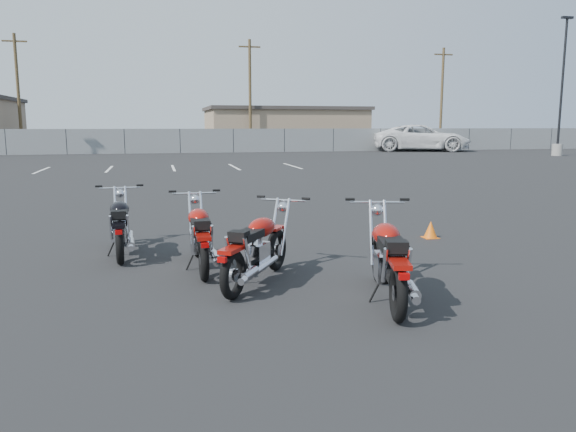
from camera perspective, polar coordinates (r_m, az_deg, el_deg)
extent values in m
plane|color=black|center=(8.44, -0.39, -5.05)|extent=(120.00, 120.00, 0.00)
torus|color=black|center=(9.06, -9.24, -2.23)|extent=(0.12, 0.61, 0.60)
cylinder|color=silver|center=(9.06, -9.24, -2.23)|extent=(0.10, 0.16, 0.16)
torus|color=black|center=(7.63, -8.56, -4.37)|extent=(0.12, 0.61, 0.60)
cylinder|color=silver|center=(7.63, -8.56, -4.37)|extent=(0.10, 0.16, 0.16)
cube|color=black|center=(8.33, -8.94, -2.94)|extent=(0.11, 1.06, 0.06)
cube|color=silver|center=(8.27, -8.92, -2.60)|extent=(0.29, 0.39, 0.30)
cylinder|color=silver|center=(8.24, -8.96, -1.36)|extent=(0.20, 0.25, 0.27)
ellipsoid|color=#920F09|center=(8.44, -9.08, -0.14)|extent=(0.31, 0.59, 0.26)
cube|color=black|center=(7.97, -8.86, -0.84)|extent=(0.27, 0.56, 0.10)
cube|color=black|center=(7.71, -8.73, -0.86)|extent=(0.22, 0.18, 0.12)
cube|color=#920F09|center=(7.54, -8.60, -2.06)|extent=(0.19, 0.42, 0.05)
cube|color=#920F09|center=(9.00, -9.29, -0.25)|extent=(0.13, 0.34, 0.04)
cylinder|color=silver|center=(7.73, -7.79, -2.26)|extent=(0.05, 0.19, 0.40)
cylinder|color=silver|center=(7.72, -9.58, -2.32)|extent=(0.05, 0.19, 0.40)
cylinder|color=silver|center=(8.06, -7.64, -3.75)|extent=(0.10, 1.11, 0.13)
cylinder|color=silver|center=(7.75, -7.42, -4.14)|extent=(0.12, 0.36, 0.13)
cylinder|color=silver|center=(9.12, -8.77, -0.07)|extent=(0.05, 0.40, 0.79)
cylinder|color=silver|center=(9.11, -9.91, -0.11)|extent=(0.05, 0.40, 0.79)
sphere|color=silver|center=(9.24, -9.45, 1.67)|extent=(0.16, 0.16, 0.16)
cylinder|color=silver|center=(9.25, -9.47, 2.30)|extent=(0.71, 0.04, 0.03)
cylinder|color=black|center=(9.25, -7.29, 2.61)|extent=(0.12, 0.04, 0.04)
cylinder|color=black|center=(9.21, -11.66, 2.46)|extent=(0.12, 0.04, 0.04)
cylinder|color=black|center=(8.27, -9.83, -4.41)|extent=(0.16, 0.03, 0.30)
cube|color=#990505|center=(7.30, -8.44, -2.96)|extent=(0.10, 0.06, 0.06)
torus|color=black|center=(10.22, -16.58, -1.21)|extent=(0.13, 0.60, 0.60)
cylinder|color=silver|center=(10.22, -16.58, -1.21)|extent=(0.11, 0.16, 0.16)
torus|color=black|center=(8.79, -16.72, -2.86)|extent=(0.13, 0.60, 0.60)
cylinder|color=silver|center=(8.79, -16.72, -2.86)|extent=(0.11, 0.16, 0.16)
cube|color=black|center=(9.50, -16.65, -1.73)|extent=(0.14, 1.05, 0.06)
cube|color=silver|center=(9.44, -16.67, -1.43)|extent=(0.29, 0.39, 0.30)
cylinder|color=silver|center=(9.41, -16.73, -0.36)|extent=(0.21, 0.26, 0.26)
ellipsoid|color=black|center=(9.61, -16.74, 0.68)|extent=(0.33, 0.59, 0.26)
cube|color=black|center=(9.14, -16.79, 0.13)|extent=(0.28, 0.56, 0.10)
cube|color=black|center=(8.89, -16.83, 0.14)|extent=(0.23, 0.19, 0.12)
cube|color=black|center=(8.72, -16.81, -0.86)|extent=(0.20, 0.43, 0.05)
cube|color=black|center=(10.17, -16.66, 0.54)|extent=(0.14, 0.34, 0.04)
cylinder|color=silver|center=(8.89, -16.00, -1.06)|extent=(0.06, 0.19, 0.39)
cylinder|color=silver|center=(8.90, -17.54, -1.12)|extent=(0.06, 0.19, 0.39)
cylinder|color=silver|center=(9.21, -15.67, -2.40)|extent=(0.13, 1.10, 0.13)
cylinder|color=silver|center=(8.89, -15.67, -2.68)|extent=(0.13, 0.36, 0.13)
cylinder|color=silver|center=(10.28, -16.15, 0.69)|extent=(0.06, 0.40, 0.79)
cylinder|color=silver|center=(10.29, -17.15, 0.64)|extent=(0.06, 0.40, 0.79)
sphere|color=silver|center=(10.41, -16.70, 2.20)|extent=(0.17, 0.17, 0.16)
cylinder|color=silver|center=(10.42, -16.73, 2.76)|extent=(0.70, 0.06, 0.03)
cylinder|color=black|center=(10.39, -14.81, 3.05)|extent=(0.12, 0.04, 0.04)
cylinder|color=black|center=(10.41, -18.66, 2.88)|extent=(0.12, 0.04, 0.04)
cylinder|color=black|center=(9.44, -17.46, -3.01)|extent=(0.16, 0.03, 0.30)
cube|color=#990505|center=(8.47, -16.83, -1.60)|extent=(0.10, 0.06, 0.06)
torus|color=black|center=(8.11, -1.19, -3.45)|extent=(0.42, 0.57, 0.60)
cylinder|color=silver|center=(8.11, -1.19, -3.45)|extent=(0.17, 0.19, 0.16)
torus|color=black|center=(6.81, -5.61, -5.98)|extent=(0.42, 0.57, 0.60)
cylinder|color=silver|center=(6.81, -5.61, -5.98)|extent=(0.17, 0.19, 0.16)
cube|color=black|center=(7.44, -3.20, -4.30)|extent=(0.66, 0.94, 0.06)
cube|color=silver|center=(7.38, -3.36, -3.93)|extent=(0.45, 0.48, 0.30)
cylinder|color=silver|center=(7.34, -3.37, -2.55)|extent=(0.31, 0.32, 0.27)
ellipsoid|color=#920F09|center=(7.53, -2.69, -1.16)|extent=(0.58, 0.66, 0.26)
cube|color=black|center=(7.09, -4.18, -1.99)|extent=(0.52, 0.61, 0.10)
cube|color=black|center=(6.86, -5.04, -2.04)|extent=(0.28, 0.27, 0.12)
cube|color=#920F09|center=(6.71, -5.72, -3.40)|extent=(0.38, 0.45, 0.05)
cube|color=#920F09|center=(8.05, -1.20, -1.24)|extent=(0.30, 0.36, 0.04)
cylinder|color=silver|center=(6.83, -4.18, -3.72)|extent=(0.14, 0.18, 0.40)
cylinder|color=silver|center=(6.93, -6.01, -3.56)|extent=(0.14, 0.18, 0.40)
cylinder|color=silver|center=(7.13, -2.95, -5.41)|extent=(0.68, 0.98, 0.13)
cylinder|color=silver|center=(6.83, -4.00, -5.89)|extent=(0.30, 0.37, 0.13)
cylinder|color=silver|center=(8.13, -0.29, -1.10)|extent=(0.26, 0.36, 0.80)
cylinder|color=silver|center=(8.19, -1.49, -1.02)|extent=(0.26, 0.36, 0.80)
sphere|color=silver|center=(8.27, -0.50, 0.92)|extent=(0.22, 0.22, 0.16)
cylinder|color=silver|center=(8.27, -0.46, 1.63)|extent=(0.61, 0.41, 0.03)
cylinder|color=black|center=(8.13, 1.83, 1.78)|extent=(0.12, 0.10, 0.04)
cylinder|color=black|center=(8.37, -2.77, 1.99)|extent=(0.12, 0.10, 0.04)
cylinder|color=black|center=(7.46, -4.50, -5.81)|extent=(0.15, 0.11, 0.30)
cube|color=#990505|center=(6.50, -6.71, -4.43)|extent=(0.12, 0.11, 0.06)
torus|color=black|center=(7.59, 9.21, -4.34)|extent=(0.27, 0.65, 0.64)
cylinder|color=silver|center=(7.59, 9.21, -4.34)|extent=(0.15, 0.19, 0.17)
torus|color=black|center=(6.12, 11.13, -7.71)|extent=(0.27, 0.65, 0.64)
cylinder|color=silver|center=(6.12, 11.13, -7.71)|extent=(0.15, 0.19, 0.17)
cube|color=black|center=(6.84, 10.08, -5.50)|extent=(0.39, 1.10, 0.06)
cube|color=silver|center=(6.77, 10.16, -5.09)|extent=(0.39, 0.47, 0.32)
cylinder|color=silver|center=(6.73, 10.20, -3.52)|extent=(0.27, 0.31, 0.28)
ellipsoid|color=#920F09|center=(6.93, 9.94, -1.87)|extent=(0.47, 0.68, 0.27)
cube|color=black|center=(6.44, 10.59, -2.93)|extent=(0.42, 0.63, 0.11)
cube|color=black|center=(6.18, 10.98, -3.06)|extent=(0.27, 0.24, 0.13)
cube|color=#920F09|center=(6.01, 11.27, -4.72)|extent=(0.30, 0.48, 0.05)
cube|color=#920F09|center=(7.52, 9.28, -1.86)|extent=(0.23, 0.38, 0.04)
cylinder|color=silver|center=(6.22, 12.13, -4.92)|extent=(0.10, 0.20, 0.42)
cylinder|color=silver|center=(6.18, 9.80, -4.95)|extent=(0.10, 0.20, 0.42)
cylinder|color=silver|center=(6.58, 11.94, -6.72)|extent=(0.39, 1.16, 0.14)
cylinder|color=silver|center=(6.25, 12.51, -7.38)|extent=(0.22, 0.40, 0.14)
cylinder|color=silver|center=(7.65, 9.86, -1.64)|extent=(0.15, 0.42, 0.84)
cylinder|color=silver|center=(7.63, 8.44, -1.64)|extent=(0.15, 0.42, 0.84)
sphere|color=silver|center=(7.76, 9.04, 0.60)|extent=(0.21, 0.21, 0.17)
cylinder|color=silver|center=(7.76, 9.04, 1.40)|extent=(0.73, 0.22, 0.03)
cylinder|color=black|center=(7.80, 11.77, 1.66)|extent=(0.13, 0.07, 0.04)
cylinder|color=black|center=(7.70, 6.32, 1.71)|extent=(0.13, 0.07, 0.04)
cylinder|color=black|center=(6.77, 8.91, -7.39)|extent=(0.17, 0.07, 0.32)
cube|color=#990505|center=(5.77, 11.70, -6.04)|extent=(0.12, 0.09, 0.06)
cone|color=orange|center=(10.78, 14.29, -1.31)|extent=(0.25, 0.25, 0.31)
cube|color=orange|center=(10.81, 14.25, -2.14)|extent=(0.27, 0.27, 0.01)
cylinder|color=gray|center=(42.79, 25.67, 6.08)|extent=(0.70, 0.70, 0.80)
cylinder|color=black|center=(42.85, 26.10, 12.09)|extent=(0.16, 0.16, 8.20)
cube|color=black|center=(43.32, 26.51, 17.60)|extent=(0.80, 0.25, 0.15)
cube|color=slate|center=(43.03, -10.91, 7.50)|extent=(80.00, 0.04, 1.80)
cylinder|color=black|center=(44.18, -26.76, 6.73)|extent=(0.06, 0.06, 1.80)
cylinder|color=black|center=(43.44, -21.59, 7.04)|extent=(0.06, 0.06, 1.80)
cylinder|color=black|center=(43.05, -16.28, 7.30)|extent=(0.06, 0.06, 1.80)
cylinder|color=black|center=(43.03, -10.91, 7.50)|extent=(0.06, 0.06, 1.80)
cylinder|color=black|center=(43.39, -5.58, 7.63)|extent=(0.06, 0.06, 1.80)
cylinder|color=black|center=(44.10, -0.38, 7.70)|extent=(0.06, 0.06, 1.80)
cylinder|color=black|center=(45.16, 4.62, 7.71)|extent=(0.06, 0.06, 1.80)
cylinder|color=black|center=(46.54, 9.36, 7.66)|extent=(0.06, 0.06, 1.80)
cylinder|color=black|center=(48.21, 13.79, 7.57)|extent=(0.06, 0.06, 1.80)
cylinder|color=black|center=(50.15, 17.90, 7.45)|extent=(0.06, 0.06, 1.80)
cylinder|color=black|center=(52.32, 21.69, 7.30)|extent=(0.06, 0.06, 1.80)
cylinder|color=black|center=(54.70, 25.16, 7.13)|extent=(0.06, 0.06, 1.80)
cube|color=#90785D|center=(53.31, -0.44, 8.83)|extent=(14.00, 9.00, 3.40)
cube|color=#3E3733|center=(53.33, -0.44, 10.82)|extent=(14.40, 9.40, 0.30)
cylinder|color=#453620|center=(49.11, -25.71, 11.17)|extent=(0.24, 0.24, 9.00)
cube|color=#453620|center=(49.45, -26.04, 15.67)|extent=(1.80, 0.12, 0.12)
cylinder|color=#453620|center=(47.69, -3.87, 12.13)|extent=(0.24, 0.24, 9.00)
cube|color=#453620|center=(48.04, -3.93, 16.78)|extent=(1.80, 0.12, 0.12)
cylinder|color=#453620|center=(54.54, 15.34, 11.46)|extent=(0.24, 0.24, 9.00)
cube|color=#453620|center=(54.85, 15.52, 15.53)|extent=(1.80, 0.12, 0.12)
cube|color=silver|center=(28.53, -23.74, 4.28)|extent=(0.12, 4.00, 0.01)
cube|color=silver|center=(28.14, -17.71, 4.56)|extent=(0.12, 4.00, 0.01)
cube|color=silver|center=(28.07, -11.57, 4.80)|extent=(0.12, 4.00, 0.01)
cube|color=silver|center=(28.31, -5.48, 4.99)|extent=(0.12, 4.00, 0.01)
cube|color=silver|center=(28.87, 0.46, 5.11)|extent=(0.12, 4.00, 0.01)
imported|color=white|center=(46.66, 13.43, 8.49)|extent=(6.12, 9.46, 3.34)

